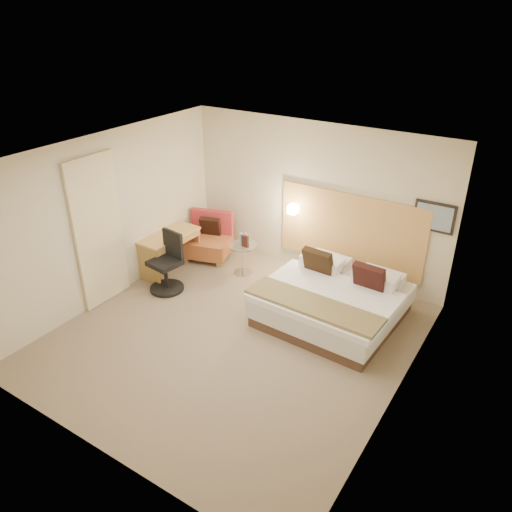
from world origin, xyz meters
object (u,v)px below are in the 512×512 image
Objects in this scene: bed at (333,300)px; desk at (170,242)px; side_table at (243,258)px; desk_chair at (168,267)px; lounge_chair at (209,240)px.

bed is 1.77× the size of desk.
desk_chair reaches higher than side_table.
lounge_chair is at bearing 74.12° from desk.
desk_chair is (-0.77, -1.13, 0.11)m from side_table.
bed reaches higher than side_table.
lounge_chair is at bearing 167.60° from bed.
side_table is at bearing -12.49° from lounge_chair.
bed is 3.69× the size of side_table.
lounge_chair is 1.35m from desk_chair.
desk_chair is at bearing -124.00° from side_table.
desk is (-0.23, -0.81, 0.22)m from lounge_chair.
side_table is 0.55× the size of desk_chair.
bed is at bearing 14.47° from desk_chair.
desk is (-3.12, -0.18, 0.25)m from bed.
desk_chair is at bearing -83.23° from lounge_chair.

